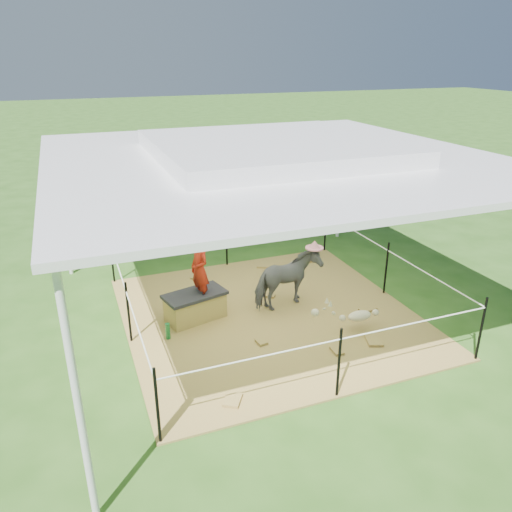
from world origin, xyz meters
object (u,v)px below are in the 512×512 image
object	(u,v)px
pony	(288,280)
woman	(199,263)
foal	(360,314)
picnic_table_near	(228,177)
picnic_table_far	(315,165)
distant_person	(230,173)
green_bottle	(168,331)
straw_bale	(195,307)
trash_barrel	(310,189)

from	to	relation	value
pony	woman	bearing A→B (deg)	69.62
foal	picnic_table_near	xyz separation A→B (m)	(0.80, 9.01, 0.10)
picnic_table_far	distant_person	xyz separation A→B (m)	(-3.47, -0.90, 0.20)
pony	distant_person	bearing A→B (deg)	-26.18
picnic_table_near	distant_person	bearing A→B (deg)	22.40
picnic_table_near	distant_person	size ratio (longest dim) A/B	1.86
green_bottle	pony	size ratio (longest dim) A/B	0.22
woman	foal	bearing A→B (deg)	46.01
straw_bale	picnic_table_near	distance (m)	8.35
pony	picnic_table_far	world-z (taller)	pony
distant_person	pony	bearing A→B (deg)	82.37
green_bottle	distant_person	distance (m)	9.07
green_bottle	pony	xyz separation A→B (m)	(2.12, 0.30, 0.36)
woman	picnic_table_near	bearing A→B (deg)	144.73
picnic_table_near	trash_barrel	bearing A→B (deg)	-58.89
pony	foal	size ratio (longest dim) A/B	1.18
trash_barrel	distant_person	world-z (taller)	distant_person
green_bottle	foal	xyz separation A→B (m)	(2.85, -0.81, 0.15)
distant_person	green_bottle	bearing A→B (deg)	69.54
woman	trash_barrel	size ratio (longest dim) A/B	1.22
trash_barrel	picnic_table_far	world-z (taller)	trash_barrel
woman	foal	world-z (taller)	woman
foal	distant_person	xyz separation A→B (m)	(0.90, 9.06, 0.22)
straw_bale	pony	distance (m)	1.60
woman	picnic_table_far	bearing A→B (deg)	128.83
woman	picnic_table_far	world-z (taller)	woman
picnic_table_far	trash_barrel	bearing A→B (deg)	-94.89
pony	foal	xyz separation A→B (m)	(0.73, -1.11, -0.22)
pony	trash_barrel	bearing A→B (deg)	-44.89
trash_barrel	picnic_table_far	xyz separation A→B (m)	(1.87, 3.32, -0.13)
trash_barrel	woman	bearing A→B (deg)	-131.13
straw_bale	trash_barrel	xyz separation A→B (m)	(4.80, 5.38, 0.22)
trash_barrel	distant_person	size ratio (longest dim) A/B	0.87
foal	trash_barrel	xyz separation A→B (m)	(2.50, 6.64, 0.15)
green_bottle	distant_person	size ratio (longest dim) A/B	0.25
woman	picnic_table_far	distance (m)	10.92
straw_bale	picnic_table_near	size ratio (longest dim) A/B	0.48
woman	trash_barrel	world-z (taller)	woman
woman	foal	size ratio (longest dim) A/B	1.12
foal	picnic_table_near	bearing A→B (deg)	85.67
picnic_table_near	picnic_table_far	world-z (taller)	picnic_table_near
pony	picnic_table_far	size ratio (longest dim) A/B	0.75
picnic_table_far	straw_bale	bearing A→B (deg)	-102.99
woman	picnic_table_near	world-z (taller)	woman
straw_bale	green_bottle	size ratio (longest dim) A/B	3.60
trash_barrel	foal	bearing A→B (deg)	-110.66
green_bottle	straw_bale	bearing A→B (deg)	39.29
green_bottle	picnic_table_near	world-z (taller)	picnic_table_near
pony	picnic_table_near	bearing A→B (deg)	-25.55
trash_barrel	straw_bale	bearing A→B (deg)	-131.72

